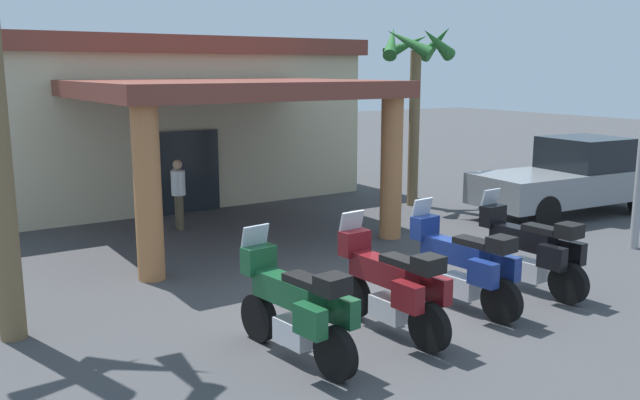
{
  "coord_description": "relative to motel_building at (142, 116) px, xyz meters",
  "views": [
    {
      "loc": [
        -6.11,
        -7.98,
        3.63
      ],
      "look_at": [
        0.51,
        2.53,
        1.2
      ],
      "focal_mm": 37.61,
      "sensor_mm": 36.0,
      "label": 1
    }
  ],
  "objects": [
    {
      "name": "ground_plane",
      "position": [
        0.07,
        -11.29,
        -2.28
      ],
      "size": [
        80.0,
        80.0,
        0.0
      ],
      "primitive_type": "plane",
      "color": "#424244"
    },
    {
      "name": "motorcycle_maroon",
      "position": [
        -0.51,
        -12.32,
        -1.58
      ],
      "size": [
        0.73,
        2.21,
        1.61
      ],
      "rotation": [
        0.0,
        0.0,
        1.65
      ],
      "color": "black",
      "rests_on": "ground_plane"
    },
    {
      "name": "motorcycle_green",
      "position": [
        -2.05,
        -12.36,
        -1.58
      ],
      "size": [
        0.82,
        2.21,
        1.61
      ],
      "rotation": [
        0.0,
        0.0,
        1.72
      ],
      "color": "black",
      "rests_on": "ground_plane"
    },
    {
      "name": "motorcycle_black",
      "position": [
        2.56,
        -12.1,
        -1.58
      ],
      "size": [
        0.73,
        2.21,
        1.61
      ],
      "rotation": [
        0.0,
        0.0,
        1.65
      ],
      "color": "black",
      "rests_on": "ground_plane"
    },
    {
      "name": "pickup_truck_gray",
      "position": [
        8.19,
        -8.6,
        -1.34
      ],
      "size": [
        5.32,
        2.25,
        1.95
      ],
      "rotation": [
        0.0,
        0.0,
        -0.07
      ],
      "color": "black",
      "rests_on": "ground_plane"
    },
    {
      "name": "motel_building",
      "position": [
        0.0,
        0.0,
        0.0
      ],
      "size": [
        11.54,
        12.41,
        4.47
      ],
      "rotation": [
        0.0,
        0.0,
        0.02
      ],
      "color": "beige",
      "rests_on": "ground_plane"
    },
    {
      "name": "palm_tree_near_portico",
      "position": [
        5.59,
        -5.5,
        1.37
      ],
      "size": [
        1.92,
        2.01,
        4.85
      ],
      "color": "brown",
      "rests_on": "ground_plane"
    },
    {
      "name": "pedestrian",
      "position": [
        -0.76,
        -4.8,
        -1.35
      ],
      "size": [
        0.32,
        0.53,
        1.61
      ],
      "rotation": [
        0.0,
        0.0,
        6.26
      ],
      "color": "brown",
      "rests_on": "ground_plane"
    },
    {
      "name": "motorcycle_blue",
      "position": [
        1.02,
        -12.12,
        -1.58
      ],
      "size": [
        0.76,
        2.21,
        1.61
      ],
      "rotation": [
        0.0,
        0.0,
        1.68
      ],
      "color": "black",
      "rests_on": "ground_plane"
    }
  ]
}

